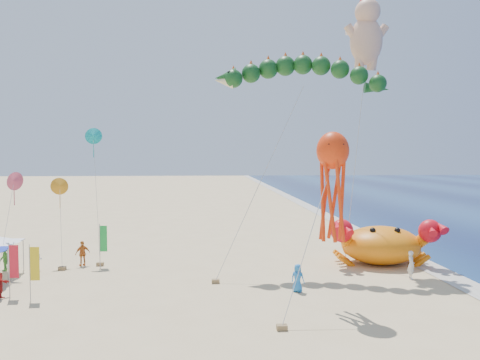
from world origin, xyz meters
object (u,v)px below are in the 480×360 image
object	(u,v)px
dragon_kite	(301,78)
octopus_kite	(332,178)
crab_inflatable	(382,244)
cherub_kite	(367,32)

from	to	relation	value
dragon_kite	octopus_kite	distance (m)	11.61
crab_inflatable	octopus_kite	xyz separation A→B (m)	(-6.42, -9.41, 5.40)
octopus_kite	cherub_kite	bearing A→B (deg)	63.14
dragon_kite	cherub_kite	xyz separation A→B (m)	(5.42, 1.71, 3.86)
crab_inflatable	dragon_kite	world-z (taller)	dragon_kite
dragon_kite	cherub_kite	size ratio (longest dim) A/B	0.75
crab_inflatable	octopus_kite	distance (m)	12.60
dragon_kite	crab_inflatable	bearing A→B (deg)	0.14
dragon_kite	octopus_kite	world-z (taller)	dragon_kite
dragon_kite	cherub_kite	bearing A→B (deg)	17.48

